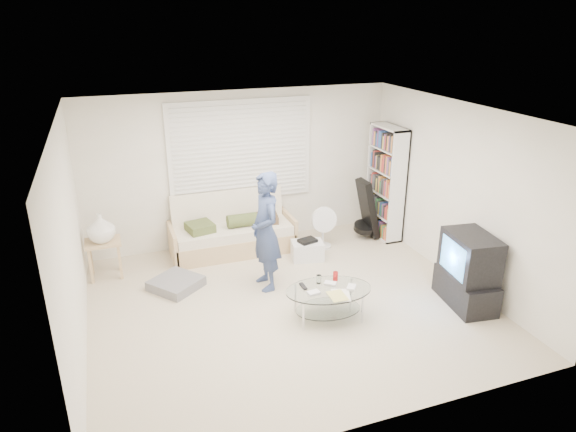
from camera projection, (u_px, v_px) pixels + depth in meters
name	position (u px, v px, depth m)	size (l,w,h in m)	color
ground	(289.00, 305.00, 6.76)	(5.00, 5.00, 0.00)	beige
room_shell	(276.00, 176.00, 6.58)	(5.02, 4.52, 2.51)	silver
window_blinds	(241.00, 151.00, 8.12)	(2.32, 0.08, 1.62)	silver
futon_sofa	(232.00, 233.00, 8.19)	(1.95, 0.79, 0.95)	tan
grey_floor_pillow	(176.00, 283.00, 7.15)	(0.60, 0.60, 0.13)	slate
side_table	(101.00, 231.00, 7.23)	(0.49, 0.40, 0.98)	tan
bookshelf	(386.00, 182.00, 8.57)	(0.30, 0.80, 1.89)	white
guitar_case	(367.00, 213.00, 8.63)	(0.40, 0.38, 1.01)	black
floor_fan	(323.00, 224.00, 8.30)	(0.42, 0.28, 0.70)	white
storage_bin	(307.00, 250.00, 7.97)	(0.53, 0.42, 0.33)	white
tv_unit	(468.00, 271.00, 6.62)	(0.59, 0.95, 0.98)	black
coffee_table	(329.00, 294.00, 6.36)	(1.16, 0.82, 0.52)	silver
standing_person	(266.00, 232.00, 6.92)	(0.61, 0.40, 1.66)	navy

